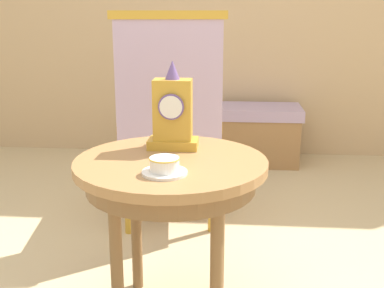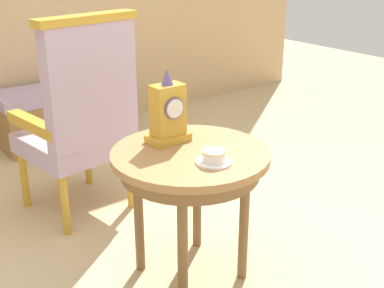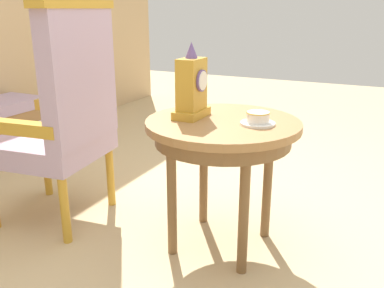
{
  "view_description": "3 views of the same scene",
  "coord_description": "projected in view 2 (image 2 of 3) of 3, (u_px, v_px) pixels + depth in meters",
  "views": [
    {
      "loc": [
        0.21,
        -1.69,
        1.14
      ],
      "look_at": [
        0.07,
        0.06,
        0.66
      ],
      "focal_mm": 45.42,
      "sensor_mm": 36.0,
      "label": 1
    },
    {
      "loc": [
        -1.24,
        -1.68,
        1.47
      ],
      "look_at": [
        0.07,
        0.03,
        0.62
      ],
      "focal_mm": 48.05,
      "sensor_mm": 36.0,
      "label": 2
    },
    {
      "loc": [
        -1.67,
        -0.72,
        1.1
      ],
      "look_at": [
        -0.02,
        0.1,
        0.5
      ],
      "focal_mm": 39.06,
      "sensor_mm": 36.0,
      "label": 3
    }
  ],
  "objects": [
    {
      "name": "ground_plane",
      "position": [
        184.0,
        268.0,
        2.49
      ],
      "size": [
        10.0,
        10.0,
        0.0
      ],
      "primitive_type": "plane",
      "color": "tan"
    },
    {
      "name": "side_table",
      "position": [
        191.0,
        167.0,
        2.25
      ],
      "size": [
        0.69,
        0.69,
        0.63
      ],
      "color": "#9E7042",
      "rests_on": "ground"
    },
    {
      "name": "teacup_left",
      "position": [
        214.0,
        157.0,
        2.09
      ],
      "size": [
        0.15,
        0.15,
        0.06
      ],
      "color": "white",
      "rests_on": "side_table"
    },
    {
      "name": "mantel_clock",
      "position": [
        168.0,
        113.0,
        2.28
      ],
      "size": [
        0.19,
        0.11,
        0.34
      ],
      "color": "gold",
      "rests_on": "side_table"
    },
    {
      "name": "armchair",
      "position": [
        82.0,
        116.0,
        2.78
      ],
      "size": [
        0.61,
        0.6,
        1.14
      ],
      "color": "#B299B7",
      "rests_on": "ground"
    },
    {
      "name": "window_bench",
      "position": [
        61.0,
        114.0,
        3.99
      ],
      "size": [
        0.97,
        0.4,
        0.44
      ],
      "color": "#B299B7",
      "rests_on": "ground"
    }
  ]
}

